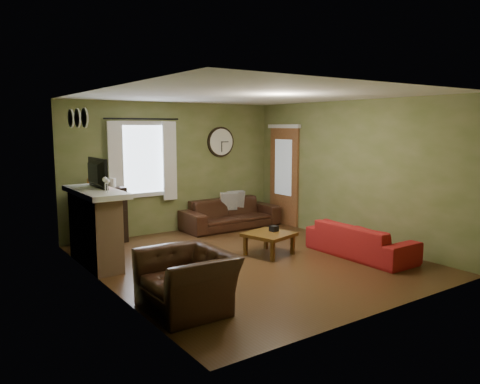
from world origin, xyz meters
TOP-DOWN VIEW (x-y plane):
  - floor at (0.00, 0.00)m, footprint 4.60×5.20m
  - ceiling at (0.00, 0.00)m, footprint 4.60×5.20m
  - wall_left at (-2.30, 0.00)m, footprint 0.00×5.20m
  - wall_right at (2.30, 0.00)m, footprint 0.00×5.20m
  - wall_back at (0.00, 2.60)m, footprint 4.60×0.00m
  - wall_front at (0.00, -2.60)m, footprint 4.60×0.00m
  - fireplace at (-2.10, 1.15)m, footprint 0.40×1.40m
  - firebox at (-1.91, 1.15)m, footprint 0.04×0.60m
  - mantel at (-2.07, 1.15)m, footprint 0.58×1.60m
  - tv at (-2.05, 1.30)m, footprint 0.08×0.60m
  - tv_screen at (-1.97, 1.30)m, footprint 0.02×0.62m
  - medallion_left at (-2.28, 0.80)m, footprint 0.28×0.28m
  - medallion_mid at (-2.28, 1.15)m, footprint 0.28×0.28m
  - medallion_right at (-2.28, 1.50)m, footprint 0.28×0.28m
  - window_pane at (-0.70, 2.58)m, footprint 1.00×0.02m
  - curtain_rod at (-0.70, 2.48)m, footprint 0.03×0.03m
  - curtain_left at (-1.25, 2.48)m, footprint 0.28×0.04m
  - curtain_right at (-0.15, 2.48)m, footprint 0.28×0.04m
  - wall_clock at (1.10, 2.55)m, footprint 0.64×0.06m
  - door at (2.27, 1.85)m, footprint 0.05×0.90m
  - bookshelf at (-1.58, 2.40)m, footprint 0.86×0.37m
  - book at (-1.60, 2.45)m, footprint 0.19×0.24m
  - sofa_brown at (1.09, 2.17)m, footprint 2.08×0.81m
  - pillow_left at (1.12, 2.30)m, footprint 0.39×0.22m
  - pillow_right at (1.31, 2.33)m, footprint 0.40×0.14m
  - sofa_red at (1.64, -0.86)m, footprint 0.73×1.85m
  - armchair at (-1.79, -1.24)m, footprint 0.93×1.06m
  - coffee_table at (0.46, 0.06)m, footprint 0.86×0.86m
  - tissue_box at (0.59, 0.11)m, footprint 0.13×0.13m
  - wine_glass_a at (-2.05, 0.64)m, footprint 0.07×0.07m
  - wine_glass_b at (-2.05, 0.73)m, footprint 0.08×0.08m

SIDE VIEW (x-z plane):
  - floor at x=0.00m, z-range 0.00..0.00m
  - coffee_table at x=0.46m, z-range 0.00..0.37m
  - sofa_red at x=1.64m, z-range 0.00..0.54m
  - firebox at x=-1.91m, z-range 0.02..0.57m
  - sofa_brown at x=1.09m, z-range 0.00..0.61m
  - armchair at x=-1.79m, z-range 0.00..0.69m
  - tissue_box at x=0.59m, z-range 0.35..0.45m
  - bookshelf at x=-1.58m, z-range 0.00..1.02m
  - fireplace at x=-2.10m, z-range 0.00..1.10m
  - pillow_left at x=1.12m, z-range 0.37..0.73m
  - pillow_right at x=1.31m, z-range 0.35..0.75m
  - book at x=-1.60m, z-range 0.95..0.97m
  - door at x=2.27m, z-range 0.00..2.10m
  - mantel at x=-2.07m, z-range 1.10..1.18m
  - wine_glass_a at x=-2.05m, z-range 1.18..1.38m
  - wine_glass_b at x=-2.05m, z-range 1.18..1.40m
  - wall_left at x=-2.30m, z-range 0.00..2.60m
  - wall_right at x=2.30m, z-range 0.00..2.60m
  - wall_back at x=0.00m, z-range 0.00..2.60m
  - wall_front at x=0.00m, z-range 0.00..2.60m
  - tv at x=-2.05m, z-range 1.18..1.53m
  - tv_screen at x=-1.97m, z-range 1.23..1.59m
  - curtain_left at x=-1.25m, z-range 0.67..2.23m
  - curtain_right at x=-0.15m, z-range 0.67..2.23m
  - window_pane at x=-0.70m, z-range 0.85..2.15m
  - wall_clock at x=1.10m, z-range 1.48..2.12m
  - medallion_left at x=-2.28m, z-range 2.24..2.26m
  - medallion_mid at x=-2.28m, z-range 2.24..2.26m
  - medallion_right at x=-2.28m, z-range 2.24..2.26m
  - curtain_rod at x=-0.70m, z-range 1.52..3.02m
  - ceiling at x=0.00m, z-range 2.60..2.60m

